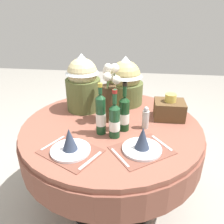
{
  "coord_description": "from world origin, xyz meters",
  "views": [
    {
      "loc": [
        0.18,
        -1.43,
        1.52
      ],
      "look_at": [
        0.0,
        0.03,
        0.81
      ],
      "focal_mm": 35.43,
      "sensor_mm": 36.0,
      "label": 1
    }
  ],
  "objects_px": {
    "wine_bottle_right": "(124,113)",
    "wine_bottle_rear": "(101,114)",
    "gift_tub_back_centre": "(125,79)",
    "woven_basket_side_right": "(169,109)",
    "place_setting_left": "(70,145)",
    "wine_bottle_centre": "(115,120)",
    "dining_table": "(111,140)",
    "flower_vase": "(110,95)",
    "gift_tub_back_left": "(83,81)",
    "place_setting_right": "(142,144)",
    "pepper_mill": "(146,118)"
  },
  "relations": [
    {
      "from": "dining_table",
      "to": "pepper_mill",
      "type": "relative_size",
      "value": 8.04
    },
    {
      "from": "place_setting_left",
      "to": "place_setting_right",
      "type": "distance_m",
      "value": 0.43
    },
    {
      "from": "place_setting_right",
      "to": "wine_bottle_rear",
      "type": "bearing_deg",
      "value": 148.5
    },
    {
      "from": "dining_table",
      "to": "gift_tub_back_left",
      "type": "relative_size",
      "value": 2.89
    },
    {
      "from": "wine_bottle_right",
      "to": "pepper_mill",
      "type": "xyz_separation_m",
      "value": [
        0.15,
        0.04,
        -0.05
      ]
    },
    {
      "from": "flower_vase",
      "to": "wine_bottle_right",
      "type": "bearing_deg",
      "value": -49.35
    },
    {
      "from": "pepper_mill",
      "to": "woven_basket_side_right",
      "type": "xyz_separation_m",
      "value": [
        0.18,
        0.18,
        0.0
      ]
    },
    {
      "from": "dining_table",
      "to": "gift_tub_back_left",
      "type": "bearing_deg",
      "value": 137.95
    },
    {
      "from": "wine_bottle_right",
      "to": "wine_bottle_rear",
      "type": "relative_size",
      "value": 0.97
    },
    {
      "from": "woven_basket_side_right",
      "to": "gift_tub_back_centre",
      "type": "bearing_deg",
      "value": 144.83
    },
    {
      "from": "wine_bottle_right",
      "to": "wine_bottle_rear",
      "type": "bearing_deg",
      "value": -156.54
    },
    {
      "from": "dining_table",
      "to": "pepper_mill",
      "type": "height_order",
      "value": "pepper_mill"
    },
    {
      "from": "wine_bottle_centre",
      "to": "wine_bottle_rear",
      "type": "height_order",
      "value": "wine_bottle_rear"
    },
    {
      "from": "woven_basket_side_right",
      "to": "wine_bottle_right",
      "type": "bearing_deg",
      "value": -145.61
    },
    {
      "from": "dining_table",
      "to": "woven_basket_side_right",
      "type": "distance_m",
      "value": 0.51
    },
    {
      "from": "pepper_mill",
      "to": "woven_basket_side_right",
      "type": "bearing_deg",
      "value": 45.12
    },
    {
      "from": "wine_bottle_rear",
      "to": "place_setting_right",
      "type": "bearing_deg",
      "value": -31.5
    },
    {
      "from": "place_setting_right",
      "to": "wine_bottle_right",
      "type": "xyz_separation_m",
      "value": [
        -0.13,
        0.24,
        0.08
      ]
    },
    {
      "from": "wine_bottle_right",
      "to": "flower_vase",
      "type": "bearing_deg",
      "value": 130.65
    },
    {
      "from": "flower_vase",
      "to": "wine_bottle_centre",
      "type": "bearing_deg",
      "value": -74.75
    },
    {
      "from": "place_setting_left",
      "to": "flower_vase",
      "type": "distance_m",
      "value": 0.5
    },
    {
      "from": "woven_basket_side_right",
      "to": "gift_tub_back_left",
      "type": "bearing_deg",
      "value": 172.87
    },
    {
      "from": "gift_tub_back_centre",
      "to": "woven_basket_side_right",
      "type": "relative_size",
      "value": 1.84
    },
    {
      "from": "place_setting_left",
      "to": "gift_tub_back_left",
      "type": "height_order",
      "value": "gift_tub_back_left"
    },
    {
      "from": "wine_bottle_rear",
      "to": "gift_tub_back_left",
      "type": "relative_size",
      "value": 0.77
    },
    {
      "from": "place_setting_right",
      "to": "flower_vase",
      "type": "relative_size",
      "value": 0.97
    },
    {
      "from": "pepper_mill",
      "to": "gift_tub_back_centre",
      "type": "xyz_separation_m",
      "value": [
        -0.18,
        0.44,
        0.14
      ]
    },
    {
      "from": "wine_bottle_centre",
      "to": "woven_basket_side_right",
      "type": "relative_size",
      "value": 1.46
    },
    {
      "from": "dining_table",
      "to": "wine_bottle_right",
      "type": "height_order",
      "value": "wine_bottle_right"
    },
    {
      "from": "gift_tub_back_centre",
      "to": "woven_basket_side_right",
      "type": "bearing_deg",
      "value": -35.17
    },
    {
      "from": "dining_table",
      "to": "gift_tub_back_centre",
      "type": "bearing_deg",
      "value": 80.73
    },
    {
      "from": "flower_vase",
      "to": "wine_bottle_centre",
      "type": "distance_m",
      "value": 0.26
    },
    {
      "from": "place_setting_left",
      "to": "flower_vase",
      "type": "xyz_separation_m",
      "value": [
        0.18,
        0.44,
        0.16
      ]
    },
    {
      "from": "pepper_mill",
      "to": "gift_tub_back_left",
      "type": "distance_m",
      "value": 0.6
    },
    {
      "from": "dining_table",
      "to": "flower_vase",
      "type": "relative_size",
      "value": 3.03
    },
    {
      "from": "dining_table",
      "to": "gift_tub_back_left",
      "type": "distance_m",
      "value": 0.53
    },
    {
      "from": "wine_bottle_right",
      "to": "woven_basket_side_right",
      "type": "height_order",
      "value": "wine_bottle_right"
    },
    {
      "from": "place_setting_right",
      "to": "gift_tub_back_left",
      "type": "xyz_separation_m",
      "value": [
        -0.49,
        0.55,
        0.2
      ]
    },
    {
      "from": "place_setting_left",
      "to": "wine_bottle_right",
      "type": "relative_size",
      "value": 1.2
    },
    {
      "from": "place_setting_right",
      "to": "woven_basket_side_right",
      "type": "relative_size",
      "value": 1.88
    },
    {
      "from": "dining_table",
      "to": "place_setting_right",
      "type": "xyz_separation_m",
      "value": [
        0.23,
        -0.31,
        0.2
      ]
    },
    {
      "from": "dining_table",
      "to": "wine_bottle_right",
      "type": "bearing_deg",
      "value": -37.85
    },
    {
      "from": "dining_table",
      "to": "wine_bottle_right",
      "type": "distance_m",
      "value": 0.3
    },
    {
      "from": "dining_table",
      "to": "pepper_mill",
      "type": "distance_m",
      "value": 0.34
    },
    {
      "from": "flower_vase",
      "to": "gift_tub_back_left",
      "type": "height_order",
      "value": "gift_tub_back_left"
    },
    {
      "from": "place_setting_left",
      "to": "gift_tub_back_left",
      "type": "distance_m",
      "value": 0.65
    },
    {
      "from": "place_setting_right",
      "to": "woven_basket_side_right",
      "type": "bearing_deg",
      "value": 66.25
    },
    {
      "from": "wine_bottle_right",
      "to": "gift_tub_back_left",
      "type": "distance_m",
      "value": 0.49
    },
    {
      "from": "place_setting_left",
      "to": "wine_bottle_centre",
      "type": "relative_size",
      "value": 1.26
    },
    {
      "from": "gift_tub_back_centre",
      "to": "pepper_mill",
      "type": "bearing_deg",
      "value": -67.68
    }
  ]
}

